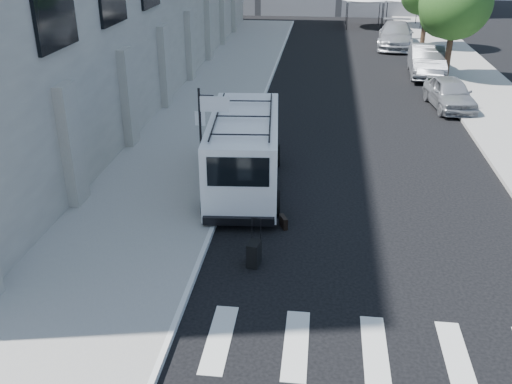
% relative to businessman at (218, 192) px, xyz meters
% --- Properties ---
extents(ground, '(120.00, 120.00, 0.00)m').
position_rel_businessman_xyz_m(ground, '(1.90, -2.00, -1.02)').
color(ground, black).
rests_on(ground, ground).
extents(sidewalk_left, '(4.50, 48.00, 0.15)m').
position_rel_businessman_xyz_m(sidewalk_left, '(-2.35, 14.00, -0.94)').
color(sidewalk_left, gray).
rests_on(sidewalk_left, ground).
extents(sidewalk_right, '(4.00, 56.00, 0.15)m').
position_rel_businessman_xyz_m(sidewalk_right, '(10.90, 18.00, -0.94)').
color(sidewalk_right, gray).
rests_on(sidewalk_right, ground).
extents(sign_pole, '(1.03, 0.07, 3.50)m').
position_rel_businessman_xyz_m(sign_pole, '(-0.46, 1.20, 1.64)').
color(sign_pole, black).
rests_on(sign_pole, sidewalk_left).
extents(tree_near, '(3.80, 3.83, 6.03)m').
position_rel_businessman_xyz_m(tree_near, '(9.40, 18.15, 2.96)').
color(tree_near, black).
rests_on(tree_near, ground).
extents(businessman, '(0.86, 0.71, 2.03)m').
position_rel_businessman_xyz_m(businessman, '(0.00, 0.00, 0.00)').
color(businessman, '#404043').
rests_on(businessman, ground).
extents(briefcase, '(0.28, 0.45, 0.34)m').
position_rel_businessman_xyz_m(briefcase, '(1.86, 0.00, -0.85)').
color(briefcase, black).
rests_on(briefcase, ground).
extents(suitcase, '(0.35, 0.49, 1.24)m').
position_rel_businessman_xyz_m(suitcase, '(1.27, -2.07, -0.69)').
color(suitcase, black).
rests_on(suitcase, ground).
extents(cargo_van, '(2.68, 6.60, 2.42)m').
position_rel_businessman_xyz_m(cargo_van, '(0.38, 2.72, 0.23)').
color(cargo_van, white).
rests_on(cargo_van, ground).
extents(parked_car_a, '(2.12, 4.35, 1.43)m').
position_rel_businessman_xyz_m(parked_car_a, '(8.70, 12.64, -0.30)').
color(parked_car_a, gray).
rests_on(parked_car_a, ground).
extents(parked_car_b, '(2.11, 5.25, 1.70)m').
position_rel_businessman_xyz_m(parked_car_b, '(8.59, 19.07, -0.17)').
color(parked_car_b, slate).
rests_on(parked_car_b, ground).
extents(parked_car_c, '(3.00, 6.06, 1.69)m').
position_rel_businessman_xyz_m(parked_car_c, '(7.70, 27.47, -0.17)').
color(parked_car_c, '#9EA0A6').
rests_on(parked_car_c, ground).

